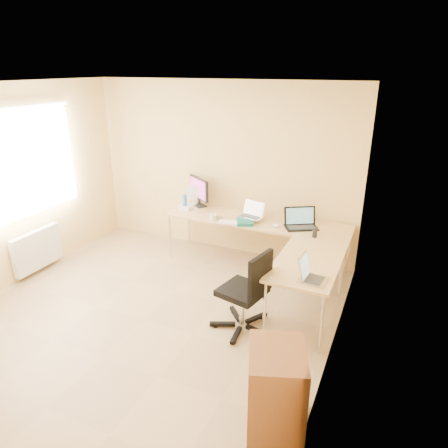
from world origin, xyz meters
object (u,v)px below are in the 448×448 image
at_px(laptop_black, 302,219).
at_px(mug, 213,217).
at_px(laptop_center, 251,210).
at_px(cabinet, 276,390).
at_px(monitor, 199,192).
at_px(keyboard, 236,223).
at_px(desk_return, 306,289).
at_px(water_bottle, 185,203).
at_px(laptop_return, 314,271).
at_px(desk_main, 256,243).
at_px(office_chair, 242,289).
at_px(desk_fan, 193,196).

bearing_deg(laptop_black, mug, 161.18).
xyz_separation_m(laptop_center, cabinet, (1.19, -2.57, -0.53)).
height_order(monitor, keyboard, monitor).
height_order(desk_return, water_bottle, water_bottle).
relative_size(monitor, laptop_return, 1.67).
height_order(desk_return, keyboard, keyboard).
height_order(desk_main, cabinet, cabinet).
distance_m(desk_main, mug, 0.75).
bearing_deg(laptop_black, monitor, 141.27).
relative_size(desk_main, mug, 25.23).
xyz_separation_m(monitor, laptop_return, (2.15, -1.63, -0.12)).
xyz_separation_m(desk_main, cabinet, (1.13, -2.65, -0.01)).
xyz_separation_m(keyboard, mug, (-0.34, -0.02, 0.04)).
relative_size(mug, water_bottle, 0.43).
distance_m(desk_return, laptop_black, 1.11).
height_order(desk_return, office_chair, office_chair).
height_order(laptop_center, office_chair, laptop_center).
xyz_separation_m(water_bottle, office_chair, (1.51, -1.44, -0.35)).
height_order(mug, cabinet, mug).
distance_m(laptop_center, laptop_black, 0.72).
distance_m(desk_return, desk_fan, 2.47).
distance_m(desk_return, laptop_return, 0.65).
xyz_separation_m(monitor, keyboard, (0.82, -0.48, -0.22)).
distance_m(desk_main, laptop_black, 0.83).
relative_size(laptop_return, cabinet, 0.42).
distance_m(desk_return, mug, 1.73).
xyz_separation_m(desk_main, water_bottle, (-1.13, -0.07, 0.49)).
bearing_deg(monitor, laptop_return, -2.45).
height_order(water_bottle, cabinet, water_bottle).
bearing_deg(laptop_black, office_chair, -130.71).
bearing_deg(mug, office_chair, -52.41).
xyz_separation_m(laptop_black, laptop_return, (0.47, -1.37, -0.03)).
bearing_deg(laptop_return, water_bottle, 63.84).
bearing_deg(office_chair, laptop_black, 91.88).
bearing_deg(water_bottle, monitor, 69.28).
relative_size(monitor, keyboard, 1.11).
relative_size(desk_return, office_chair, 1.32).
bearing_deg(laptop_center, office_chair, -57.78).
height_order(desk_main, water_bottle, water_bottle).
bearing_deg(desk_main, keyboard, -126.39).
distance_m(desk_main, water_bottle, 1.23).
bearing_deg(laptop_black, keyboard, 164.30).
xyz_separation_m(water_bottle, desk_fan, (0.00, 0.27, 0.03)).
relative_size(desk_return, mug, 12.38).
height_order(desk_main, monitor, monitor).
bearing_deg(keyboard, mug, 172.68).
bearing_deg(desk_main, desk_return, -45.73).
xyz_separation_m(water_bottle, laptop_return, (2.25, -1.36, -0.01)).
bearing_deg(monitor, desk_fan, -145.28).
distance_m(desk_return, cabinet, 1.65).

